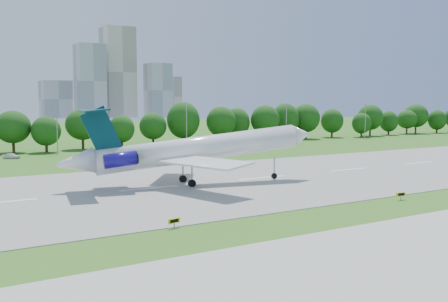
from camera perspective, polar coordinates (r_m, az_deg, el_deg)
ground at (r=64.64m, az=17.36°, el=-5.82°), size 600.00×600.00×0.00m
runway at (r=83.03m, az=4.33°, el=-3.10°), size 400.00×45.00×0.08m
tree_line at (r=142.21m, az=-11.54°, el=2.84°), size 288.40×8.40×10.40m
light_poles at (r=131.96m, az=-11.10°, el=2.72°), size 175.90×0.25×12.19m
skyline at (r=457.38m, az=-12.38°, el=7.58°), size 127.00×52.00×80.00m
airliner at (r=75.68m, az=-4.16°, el=0.21°), size 40.54×29.05×12.06m
taxi_sign_left at (r=50.25m, az=-5.72°, el=-7.95°), size 1.41×0.47×0.99m
taxi_sign_centre at (r=68.11m, az=19.55°, el=-4.70°), size 1.42×0.34×0.99m
service_vehicle_b at (r=121.92m, az=-23.13°, el=-0.52°), size 3.98×3.11×1.27m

